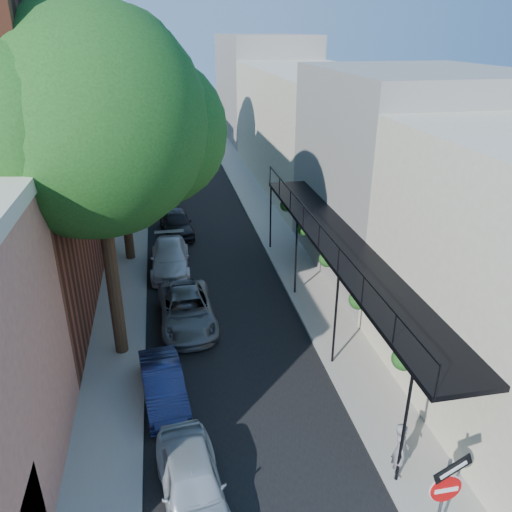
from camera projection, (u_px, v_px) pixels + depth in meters
name	position (u px, v px, depth m)	size (l,w,h in m)	color
road_surface	(191.00, 187.00, 36.21)	(6.00, 64.00, 0.01)	black
sidewalk_left	(134.00, 189.00, 35.51)	(2.00, 64.00, 0.12)	gray
sidewalk_right	(245.00, 183.00, 36.87)	(2.00, 64.00, 0.12)	gray
buildings_left	(40.00, 125.00, 31.48)	(10.10, 59.10, 12.00)	tan
buildings_right	(315.00, 122.00, 35.45)	(9.80, 55.00, 10.00)	beige
sign_post	(445.00, 493.00, 9.96)	(0.89, 0.17, 2.99)	#595B60
oak_near	(109.00, 126.00, 14.73)	(7.48, 6.80, 11.42)	#301F13
oak_mid	(124.00, 113.00, 22.18)	(6.60, 6.00, 10.20)	#301F13
oak_far	(130.00, 70.00, 29.77)	(7.70, 7.00, 11.90)	#301F13
parked_car_a	(192.00, 483.00, 11.86)	(1.49, 3.72, 1.27)	#A5AEB6
parked_car_b	(163.00, 385.00, 15.25)	(1.20, 3.43, 1.13)	#161F47
parked_car_c	(187.00, 310.00, 19.18)	(2.05, 4.46, 1.24)	#5A5D62
parked_car_d	(170.00, 258.00, 23.54)	(1.76, 4.34, 1.26)	silver
parked_car_e	(176.00, 223.00, 27.66)	(1.60, 3.97, 1.35)	black
parked_car_f	(166.00, 194.00, 32.72)	(1.29, 3.69, 1.22)	#625A53
pedestrian	(400.00, 450.00, 12.44)	(0.58, 0.38, 1.59)	slate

